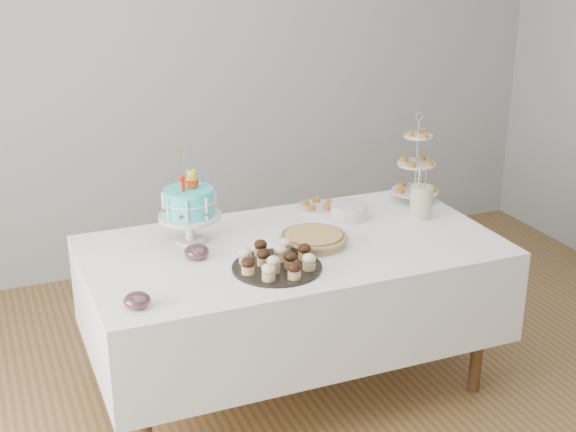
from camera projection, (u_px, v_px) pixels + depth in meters
name	position (u px, v px, depth m)	size (l,w,h in m)	color
floor	(317.00, 419.00, 3.75)	(5.00, 5.00, 0.00)	brown
walls	(322.00, 140.00, 3.27)	(5.04, 4.04, 2.70)	#9B9EA0
table	(293.00, 288.00, 3.82)	(1.92, 1.02, 0.77)	white
birthday_cake	(190.00, 218.00, 3.72)	(0.29, 0.29, 0.45)	silver
cupcake_tray	(277.00, 260.00, 3.47)	(0.39, 0.39, 0.09)	black
pie	(314.00, 238.00, 3.73)	(0.32, 0.32, 0.05)	tan
tiered_stand	(417.00, 164.00, 4.23)	(0.25, 0.25, 0.48)	silver
plate_stack	(349.00, 211.00, 4.05)	(0.19, 0.19, 0.07)	silver
pastry_plate	(318.00, 206.00, 4.19)	(0.23, 0.23, 0.03)	silver
jam_bowl_a	(137.00, 301.00, 3.13)	(0.11, 0.11, 0.06)	silver
jam_bowl_b	(197.00, 252.00, 3.57)	(0.11, 0.11, 0.07)	silver
utensil_pitcher	(421.00, 201.00, 4.04)	(0.12, 0.11, 0.25)	silver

